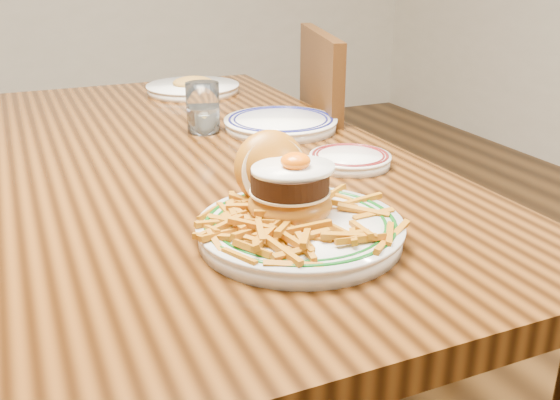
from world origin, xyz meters
name	(u,v)px	position (x,y,z in m)	size (l,w,h in m)	color
table	(194,190)	(0.00, 0.00, 0.66)	(0.85, 1.60, 0.75)	black
chair_right	(360,188)	(0.55, 0.21, 0.51)	(0.55, 0.55, 0.95)	#41240D
main_plate	(295,211)	(0.02, -0.47, 0.79)	(0.31, 0.31, 0.15)	white
side_plate	(350,159)	(0.26, -0.22, 0.76)	(0.16, 0.16, 0.02)	white
rear_plate	(281,123)	(0.25, 0.09, 0.77)	(0.27, 0.27, 0.03)	white
water_glass	(203,111)	(0.07, 0.14, 0.80)	(0.08, 0.08, 0.12)	white
far_plate	(193,88)	(0.17, 0.57, 0.77)	(0.28, 0.28, 0.05)	white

